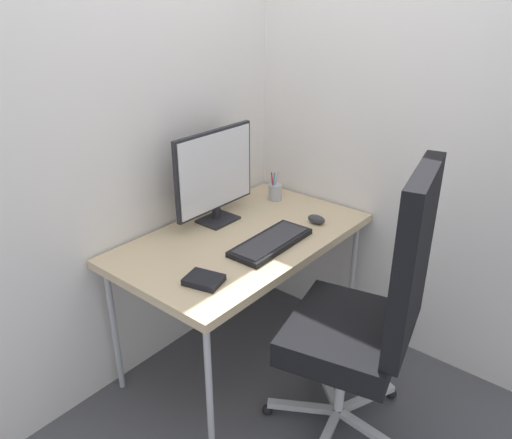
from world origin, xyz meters
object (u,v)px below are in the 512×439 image
object	(u,v)px
notebook	(204,280)
office_chair	(372,309)
monitor	(215,174)
pen_holder	(275,192)
mouse	(316,219)
keyboard	(271,242)

from	to	relation	value
notebook	office_chair	bearing A→B (deg)	-72.21
monitor	pen_holder	distance (m)	0.46
office_chair	notebook	distance (m)	0.67
notebook	pen_holder	bearing A→B (deg)	4.80
mouse	notebook	world-z (taller)	mouse
monitor	mouse	world-z (taller)	monitor
office_chair	mouse	bearing A→B (deg)	53.03
monitor	pen_holder	xyz separation A→B (m)	(0.41, -0.06, -0.20)
keyboard	notebook	distance (m)	0.43
office_chair	keyboard	distance (m)	0.57
mouse	pen_holder	distance (m)	0.37
monitor	office_chair	bearing A→B (deg)	-96.25
monitor	keyboard	xyz separation A→B (m)	(-0.04, -0.38, -0.24)
pen_holder	notebook	xyz separation A→B (m)	(-0.87, -0.31, -0.03)
office_chair	mouse	world-z (taller)	office_chair
office_chair	mouse	xyz separation A→B (m)	(0.40, 0.52, 0.09)
mouse	pen_holder	xyz separation A→B (m)	(0.11, 0.35, 0.02)
pen_holder	monitor	bearing A→B (deg)	171.83
keyboard	notebook	bearing A→B (deg)	179.20
office_chair	mouse	size ratio (longest dim) A/B	13.02
monitor	notebook	bearing A→B (deg)	-141.31
pen_holder	mouse	bearing A→B (deg)	-108.12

